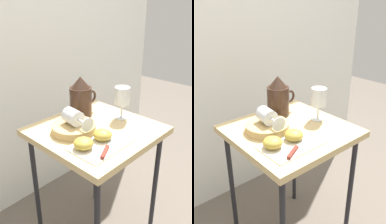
% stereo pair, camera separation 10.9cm
% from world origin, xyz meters
% --- Properties ---
extents(curtain_drape, '(2.40, 0.03, 1.99)m').
position_xyz_m(curtain_drape, '(0.00, 0.57, 0.99)').
color(curtain_drape, white).
rests_on(curtain_drape, ground_plane).
extents(table, '(0.51, 0.50, 0.68)m').
position_xyz_m(table, '(0.00, 0.00, 0.61)').
color(table, tan).
rests_on(table, ground_plane).
extents(linen_napkin, '(0.25, 0.17, 0.00)m').
position_xyz_m(linen_napkin, '(-0.09, -0.11, 0.68)').
color(linen_napkin, silver).
rests_on(linen_napkin, table).
extents(basket_tray, '(0.19, 0.19, 0.03)m').
position_xyz_m(basket_tray, '(-0.09, 0.05, 0.69)').
color(basket_tray, tan).
rests_on(basket_tray, table).
extents(pitcher, '(0.16, 0.11, 0.20)m').
position_xyz_m(pitcher, '(0.05, 0.15, 0.76)').
color(pitcher, '#382319').
rests_on(pitcher, table).
extents(wine_glass_upright, '(0.07, 0.07, 0.16)m').
position_xyz_m(wine_glass_upright, '(0.17, -0.01, 0.78)').
color(wine_glass_upright, silver).
rests_on(wine_glass_upright, table).
extents(wine_glass_tipped_near, '(0.08, 0.15, 0.07)m').
position_xyz_m(wine_glass_tipped_near, '(-0.09, 0.05, 0.75)').
color(wine_glass_tipped_near, silver).
rests_on(wine_glass_tipped_near, basket_tray).
extents(apple_half_left, '(0.08, 0.08, 0.04)m').
position_xyz_m(apple_half_left, '(-0.16, -0.09, 0.70)').
color(apple_half_left, '#B29938').
rests_on(apple_half_left, linen_napkin).
extents(apple_half_right, '(0.08, 0.08, 0.04)m').
position_xyz_m(apple_half_right, '(-0.06, -0.09, 0.70)').
color(apple_half_right, '#B29938').
rests_on(apple_half_right, linen_napkin).
extents(knife, '(0.20, 0.12, 0.01)m').
position_xyz_m(knife, '(-0.10, -0.15, 0.69)').
color(knife, silver).
rests_on(knife, linen_napkin).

